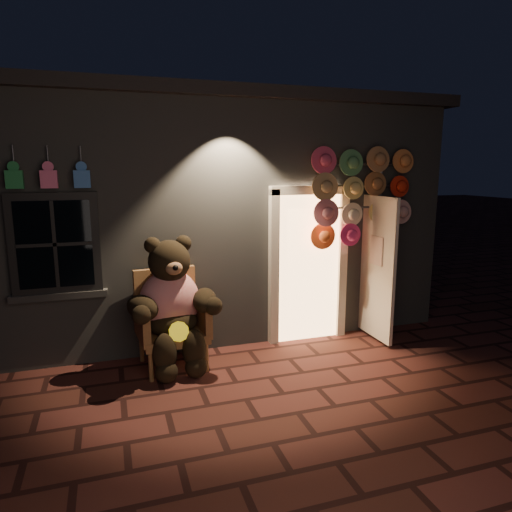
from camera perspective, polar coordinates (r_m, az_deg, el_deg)
name	(u,v)px	position (r m, az deg, el deg)	size (l,w,h in m)	color
ground	(247,400)	(5.09, -1.19, -17.50)	(60.00, 60.00, 0.00)	#52241F
shop_building	(183,207)	(8.40, -9.15, 6.10)	(7.30, 5.95, 3.51)	slate
wicker_armchair	(170,318)	(5.81, -10.69, -7.67)	(0.88, 0.81, 1.18)	olive
teddy_bear	(172,304)	(5.60, -10.47, -5.98)	(1.18, 0.96, 1.63)	red
hat_rack	(361,195)	(6.50, 13.05, 7.47)	(1.53, 0.22, 2.70)	#59595E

